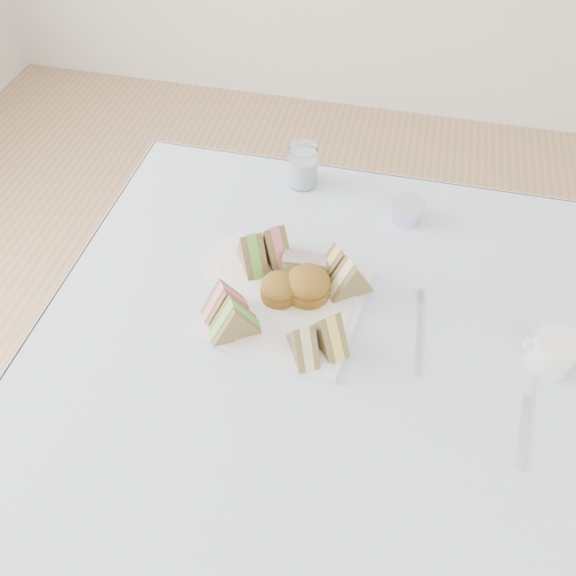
% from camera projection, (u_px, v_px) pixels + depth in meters
% --- Properties ---
extents(floor, '(4.00, 4.00, 0.00)m').
position_uv_depth(floor, '(305.00, 494.00, 1.58)').
color(floor, '#9E7751').
rests_on(floor, ground).
extents(table, '(0.90, 0.90, 0.74)m').
position_uv_depth(table, '(308.00, 436.00, 1.29)').
color(table, brown).
rests_on(table, floor).
extents(tablecloth, '(1.02, 1.02, 0.01)m').
position_uv_depth(tablecloth, '(314.00, 344.00, 1.01)').
color(tablecloth, '#AFC5E3').
rests_on(tablecloth, table).
extents(serving_plate, '(0.30, 0.30, 0.01)m').
position_uv_depth(serving_plate, '(288.00, 303.00, 1.06)').
color(serving_plate, white).
rests_on(serving_plate, tablecloth).
extents(sandwich_fl_a, '(0.09, 0.08, 0.08)m').
position_uv_depth(sandwich_fl_a, '(224.00, 299.00, 1.01)').
color(sandwich_fl_a, brown).
rests_on(sandwich_fl_a, serving_plate).
extents(sandwich_fl_b, '(0.10, 0.08, 0.08)m').
position_uv_depth(sandwich_fl_b, '(234.00, 317.00, 0.98)').
color(sandwich_fl_b, brown).
rests_on(sandwich_fl_b, serving_plate).
extents(sandwich_fr_a, '(0.09, 0.09, 0.08)m').
position_uv_depth(sandwich_fr_a, '(329.00, 329.00, 0.96)').
color(sandwich_fr_a, brown).
rests_on(sandwich_fr_a, serving_plate).
extents(sandwich_fr_b, '(0.07, 0.09, 0.07)m').
position_uv_depth(sandwich_fr_b, '(304.00, 340.00, 0.95)').
color(sandwich_fr_b, brown).
rests_on(sandwich_fr_b, serving_plate).
extents(sandwich_bl_a, '(0.09, 0.10, 0.08)m').
position_uv_depth(sandwich_bl_a, '(252.00, 250.00, 1.08)').
color(sandwich_bl_a, brown).
rests_on(sandwich_bl_a, serving_plate).
extents(sandwich_bl_b, '(0.09, 0.10, 0.08)m').
position_uv_depth(sandwich_bl_b, '(274.00, 242.00, 1.10)').
color(sandwich_bl_b, brown).
rests_on(sandwich_bl_b, serving_plate).
extents(sandwich_br_a, '(0.10, 0.09, 0.08)m').
position_uv_depth(sandwich_br_a, '(350.00, 276.00, 1.04)').
color(sandwich_br_a, brown).
rests_on(sandwich_br_a, serving_plate).
extents(sandwich_br_b, '(0.09, 0.08, 0.07)m').
position_uv_depth(sandwich_br_b, '(337.00, 261.00, 1.07)').
color(sandwich_br_b, brown).
rests_on(sandwich_br_b, serving_plate).
extents(scone_left, '(0.08, 0.08, 0.05)m').
position_uv_depth(scone_left, '(279.00, 288.00, 1.04)').
color(scone_left, '#9D711D').
rests_on(scone_left, serving_plate).
extents(scone_right, '(0.10, 0.10, 0.06)m').
position_uv_depth(scone_right, '(308.00, 284.00, 1.04)').
color(scone_right, '#9D711D').
rests_on(scone_right, serving_plate).
extents(pastry_slice, '(0.09, 0.04, 0.04)m').
position_uv_depth(pastry_slice, '(305.00, 265.00, 1.09)').
color(pastry_slice, '#DED077').
rests_on(pastry_slice, serving_plate).
extents(side_plate, '(0.21, 0.21, 0.01)m').
position_uv_depth(side_plate, '(246.00, 264.00, 1.13)').
color(side_plate, white).
rests_on(side_plate, tablecloth).
extents(water_glass, '(0.09, 0.09, 0.10)m').
position_uv_depth(water_glass, '(303.00, 166.00, 1.26)').
color(water_glass, white).
rests_on(water_glass, tablecloth).
extents(tea_strainer, '(0.08, 0.08, 0.04)m').
position_uv_depth(tea_strainer, '(407.00, 212.00, 1.20)').
color(tea_strainer, silver).
rests_on(tea_strainer, tablecloth).
extents(knife, '(0.04, 0.18, 0.00)m').
position_uv_depth(knife, '(525.00, 420.00, 0.91)').
color(knife, silver).
rests_on(knife, tablecloth).
extents(fork, '(0.02, 0.17, 0.00)m').
position_uv_depth(fork, '(419.00, 338.00, 1.01)').
color(fork, silver).
rests_on(fork, tablecloth).
extents(creamer_jug, '(0.08, 0.08, 0.07)m').
position_uv_depth(creamer_jug, '(552.00, 352.00, 0.96)').
color(creamer_jug, white).
rests_on(creamer_jug, tablecloth).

